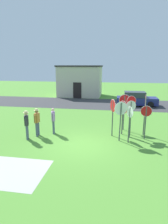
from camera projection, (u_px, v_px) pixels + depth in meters
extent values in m
plane|color=#518E33|center=(82.00, 145.00, 10.61)|extent=(80.00, 80.00, 0.00)
cube|color=#38383A|center=(100.00, 104.00, 21.92)|extent=(60.00, 6.40, 0.01)
cube|color=#ADAAA3|center=(8.00, 171.00, 7.95)|extent=(3.20, 2.40, 0.01)
cube|color=beige|center=(80.00, 82.00, 27.12)|extent=(5.85, 4.25, 4.10)
cube|color=#383333|center=(80.00, 66.00, 26.61)|extent=(6.05, 4.45, 0.20)
cube|color=black|center=(77.00, 90.00, 25.31)|extent=(1.10, 0.08, 2.10)
cube|color=navy|center=(137.00, 101.00, 20.86)|extent=(4.30, 1.80, 0.76)
cube|color=#2D333D|center=(135.00, 94.00, 20.74)|extent=(2.24, 1.53, 0.60)
cylinder|color=black|center=(148.00, 101.00, 21.56)|extent=(0.64, 0.22, 0.64)
cylinder|color=black|center=(151.00, 105.00, 19.84)|extent=(0.64, 0.22, 0.64)
cylinder|color=black|center=(124.00, 101.00, 21.99)|extent=(0.64, 0.22, 0.64)
cylinder|color=black|center=(125.00, 104.00, 20.27)|extent=(0.64, 0.22, 0.64)
cylinder|color=#474C4C|center=(145.00, 123.00, 11.20)|extent=(0.08, 0.08, 2.00)
cylinder|color=white|center=(146.00, 111.00, 11.02)|extent=(0.65, 0.08, 0.66)
cylinder|color=red|center=(146.00, 111.00, 11.01)|extent=(0.61, 0.08, 0.61)
cylinder|color=#474C4C|center=(124.00, 113.00, 12.82)|extent=(0.08, 0.08, 2.39)
cylinder|color=white|center=(125.00, 100.00, 12.61)|extent=(0.73, 0.11, 0.73)
cylinder|color=red|center=(125.00, 100.00, 12.60)|extent=(0.67, 0.10, 0.68)
cylinder|color=#474C4C|center=(130.00, 120.00, 11.46)|extent=(0.10, 0.11, 2.24)
cylinder|color=white|center=(131.00, 106.00, 11.26)|extent=(0.59, 0.29, 0.65)
cylinder|color=red|center=(131.00, 106.00, 11.27)|extent=(0.55, 0.28, 0.60)
cylinder|color=#474C4C|center=(129.00, 125.00, 10.70)|extent=(0.11, 0.11, 2.07)
cylinder|color=white|center=(130.00, 112.00, 10.52)|extent=(0.32, 0.56, 0.63)
cylinder|color=red|center=(130.00, 112.00, 10.52)|extent=(0.30, 0.52, 0.58)
cylinder|color=#474C4C|center=(145.00, 116.00, 11.84)|extent=(0.08, 0.08, 2.53)
cylinder|color=white|center=(146.00, 101.00, 11.62)|extent=(0.15, 0.77, 0.78)
cylinder|color=red|center=(146.00, 101.00, 11.62)|extent=(0.14, 0.72, 0.73)
cylinder|color=#474C4C|center=(122.00, 118.00, 12.01)|extent=(0.10, 0.10, 2.11)
cylinder|color=white|center=(123.00, 107.00, 11.84)|extent=(0.56, 0.64, 0.84)
cylinder|color=red|center=(123.00, 107.00, 11.83)|extent=(0.53, 0.60, 0.78)
cylinder|color=#474C4C|center=(112.00, 118.00, 11.72)|extent=(0.09, 0.09, 2.27)
cylinder|color=white|center=(113.00, 106.00, 11.53)|extent=(0.33, 0.77, 0.83)
cylinder|color=red|center=(113.00, 106.00, 11.53)|extent=(0.31, 0.71, 0.76)
cylinder|color=#474C4C|center=(120.00, 122.00, 10.86)|extent=(0.13, 0.19, 2.28)
cylinder|color=white|center=(121.00, 108.00, 10.67)|extent=(0.72, 0.34, 0.77)
cylinder|color=red|center=(121.00, 108.00, 10.68)|extent=(0.67, 0.32, 0.71)
cylinder|color=#474C4C|center=(130.00, 116.00, 11.94)|extent=(0.13, 0.19, 2.45)
cylinder|color=white|center=(131.00, 101.00, 11.71)|extent=(0.59, 0.29, 0.63)
cylinder|color=red|center=(131.00, 101.00, 11.70)|extent=(0.55, 0.27, 0.58)
cylinder|color=#4C5670|center=(27.00, 131.00, 11.44)|extent=(0.14, 0.14, 0.88)
cylinder|color=#4C5670|center=(27.00, 133.00, 11.23)|extent=(0.14, 0.14, 0.88)
cube|color=#333338|center=(26.00, 120.00, 11.16)|extent=(0.34, 0.42, 0.58)
cylinder|color=#333338|center=(27.00, 120.00, 11.39)|extent=(0.09, 0.09, 0.52)
cylinder|color=#333338|center=(26.00, 122.00, 10.94)|extent=(0.09, 0.09, 0.52)
sphere|color=tan|center=(26.00, 114.00, 11.06)|extent=(0.21, 0.21, 0.21)
cylinder|color=beige|center=(26.00, 113.00, 11.05)|extent=(0.32, 0.31, 0.02)
cylinder|color=beige|center=(26.00, 112.00, 11.04)|extent=(0.19, 0.19, 0.09)
cylinder|color=#4C5670|center=(54.00, 126.00, 12.38)|extent=(0.14, 0.14, 0.88)
cylinder|color=#4C5670|center=(54.00, 127.00, 12.17)|extent=(0.14, 0.14, 0.88)
cube|color=#9E7AB2|center=(53.00, 116.00, 12.10)|extent=(0.33, 0.41, 0.58)
cylinder|color=#9E7AB2|center=(53.00, 115.00, 12.34)|extent=(0.09, 0.09, 0.52)
cylinder|color=#9E7AB2|center=(53.00, 117.00, 11.88)|extent=(0.09, 0.09, 0.52)
sphere|color=beige|center=(53.00, 110.00, 12.00)|extent=(0.21, 0.21, 0.21)
cylinder|color=#4C5670|center=(38.00, 129.00, 11.98)|extent=(0.14, 0.14, 0.88)
cylinder|color=#4C5670|center=(37.00, 130.00, 11.77)|extent=(0.14, 0.14, 0.88)
cube|color=#B27533|center=(37.00, 118.00, 11.70)|extent=(0.24, 0.37, 0.58)
cylinder|color=#B27533|center=(39.00, 117.00, 11.93)|extent=(0.09, 0.09, 0.52)
cylinder|color=#B27533|center=(35.00, 119.00, 11.48)|extent=(0.09, 0.09, 0.52)
sphere|color=brown|center=(36.00, 111.00, 11.60)|extent=(0.21, 0.21, 0.21)
cylinder|color=beige|center=(36.00, 110.00, 11.58)|extent=(0.32, 0.31, 0.02)
cylinder|color=beige|center=(36.00, 110.00, 11.57)|extent=(0.19, 0.19, 0.09)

